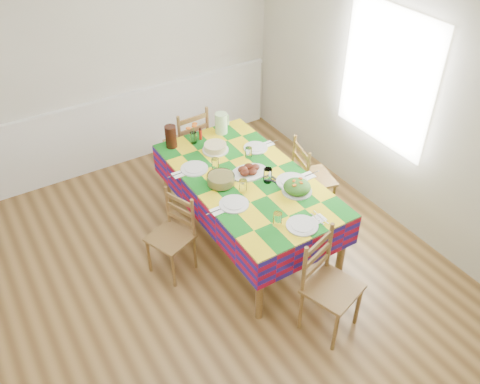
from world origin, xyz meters
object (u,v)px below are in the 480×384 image
object	(u,v)px
dining_table	(247,185)
chair_left	(173,235)
tea_pitcher	(171,137)
chair_near	(328,286)
green_pitcher	(221,123)
meat_platter	(249,171)
chair_far	(189,144)
chair_right	(310,179)

from	to	relation	value
dining_table	chair_left	size ratio (longest dim) A/B	2.39
dining_table	tea_pitcher	distance (m)	0.99
tea_pitcher	chair_left	world-z (taller)	tea_pitcher
dining_table	chair_near	world-z (taller)	chair_near
tea_pitcher	chair_left	bearing A→B (deg)	-116.87
green_pitcher	meat_platter	bearing A→B (deg)	-101.22
dining_table	chair_far	distance (m)	1.30
chair_far	chair_left	xyz separation A→B (m)	(-0.82, -1.27, -0.06)
chair_near	tea_pitcher	bearing A→B (deg)	82.25
meat_platter	chair_near	size ratio (longest dim) A/B	0.40
chair_right	dining_table	bearing A→B (deg)	103.66
tea_pitcher	chair_far	world-z (taller)	tea_pitcher
green_pitcher	dining_table	bearing A→B (deg)	-103.66
meat_platter	dining_table	bearing A→B (deg)	-134.74
dining_table	chair_left	bearing A→B (deg)	179.01
chair_near	chair_right	bearing A→B (deg)	40.07
tea_pitcher	chair_left	xyz separation A→B (m)	(-0.44, -0.87, -0.49)
dining_table	green_pitcher	world-z (taller)	green_pitcher
chair_near	dining_table	bearing A→B (deg)	72.10
chair_near	meat_platter	bearing A→B (deg)	70.07
meat_platter	green_pitcher	bearing A→B (deg)	78.78
tea_pitcher	chair_near	xyz separation A→B (m)	(0.37, -2.17, -0.44)
meat_platter	chair_left	bearing A→B (deg)	-177.75
chair_far	green_pitcher	bearing A→B (deg)	112.18
chair_far	chair_near	bearing A→B (deg)	86.08
chair_far	chair_right	distance (m)	1.51
green_pitcher	chair_right	xyz separation A→B (m)	(0.61, -0.85, -0.45)
chair_left	chair_near	bearing A→B (deg)	10.65
green_pitcher	chair_left	world-z (taller)	green_pitcher
green_pitcher	chair_far	world-z (taller)	green_pitcher
green_pitcher	chair_right	size ratio (longest dim) A/B	0.25
dining_table	tea_pitcher	size ratio (longest dim) A/B	8.45
dining_table	meat_platter	bearing A→B (deg)	45.26
meat_platter	chair_far	size ratio (longest dim) A/B	0.39
chair_right	chair_left	bearing A→B (deg)	102.82
tea_pitcher	dining_table	bearing A→B (deg)	-66.86
dining_table	chair_far	size ratio (longest dim) A/B	2.10
dining_table	meat_platter	xyz separation A→B (m)	(0.05, 0.05, 0.12)
meat_platter	tea_pitcher	distance (m)	0.94
dining_table	chair_right	bearing A→B (deg)	0.67
meat_platter	green_pitcher	xyz separation A→B (m)	(0.16, 0.81, 0.09)
green_pitcher	tea_pitcher	distance (m)	0.59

